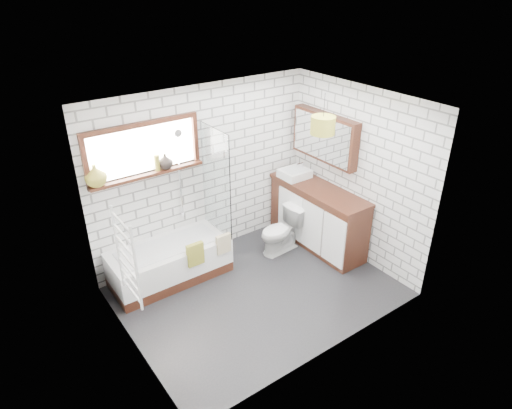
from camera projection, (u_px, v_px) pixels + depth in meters
floor at (258, 292)px, 6.07m from camera, size 3.40×2.60×0.01m
ceiling at (258, 106)px, 4.90m from camera, size 3.40×2.60×0.01m
wall_back at (204, 173)px, 6.42m from camera, size 3.40×0.01×2.50m
wall_front at (335, 259)px, 4.55m from camera, size 3.40×0.01×2.50m
wall_left at (122, 256)px, 4.60m from camera, size 0.01×2.60×2.50m
wall_right at (357, 175)px, 6.37m from camera, size 0.01×2.60×2.50m
window at (144, 150)px, 5.69m from camera, size 1.52×0.16×0.68m
towel_radiator at (127, 258)px, 4.65m from camera, size 0.06×0.52×1.00m
mirror_cabinet at (325, 137)px, 6.57m from camera, size 0.16×1.20×0.70m
shower_riser at (179, 174)px, 6.14m from camera, size 0.02×0.02×1.30m
bathtub at (170, 262)px, 6.21m from camera, size 1.60×0.70×0.52m
shower_screen at (216, 181)px, 6.15m from camera, size 0.02×0.72×1.50m
towel_green at (195, 254)px, 5.96m from camera, size 0.23×0.06×0.32m
towel_beige at (223, 244)px, 6.19m from camera, size 0.22×0.05×0.28m
vanity at (318, 216)px, 6.89m from camera, size 0.54×1.68×0.96m
basin at (295, 173)px, 6.97m from camera, size 0.42×0.37×0.12m
tap at (303, 167)px, 7.02m from camera, size 0.04×0.04×0.16m
toilet at (281, 231)px, 6.78m from camera, size 0.42×0.69×0.68m
vase_olive at (96, 177)px, 5.42m from camera, size 0.33×0.33×0.27m
vase_dark at (165, 163)px, 5.91m from camera, size 0.25×0.25×0.20m
bottle at (157, 164)px, 5.85m from camera, size 0.08×0.08×0.21m
pendant at (323, 125)px, 5.62m from camera, size 0.31×0.31×0.23m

